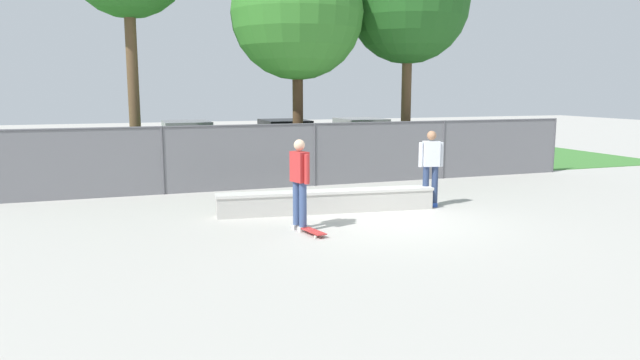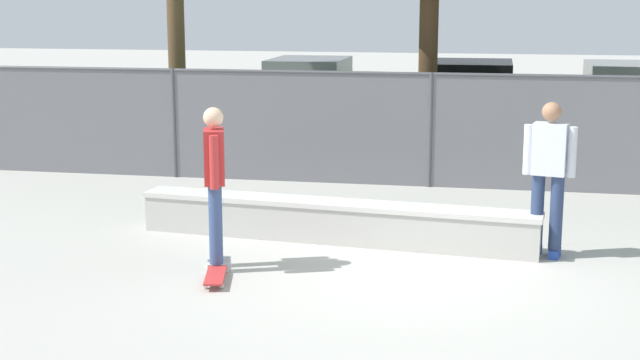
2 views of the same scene
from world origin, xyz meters
TOP-DOWN VIEW (x-y plane):
  - ground_plane at (0.00, 0.00)m, footprint 80.00×80.00m
  - grass_strip at (0.00, 15.20)m, footprint 29.03×20.00m
  - concrete_ledge at (-0.90, 1.34)m, footprint 5.05×1.01m
  - skateboarder at (-1.99, -0.09)m, footprint 0.36×0.58m
  - skateboard at (-1.87, -0.49)m, footprint 0.37×0.82m
  - chainlink_fence at (0.00, 4.90)m, footprint 17.10×0.07m
  - car_silver at (-3.05, 10.32)m, footprint 2.03×4.21m
  - car_black at (0.51, 10.06)m, footprint 2.03×4.21m
  - car_white at (3.63, 10.15)m, footprint 2.03×4.21m
  - bystander at (1.63, 1.12)m, footprint 0.59×0.34m

SIDE VIEW (x-z plane):
  - ground_plane at x=0.00m, z-range 0.00..0.00m
  - grass_strip at x=0.00m, z-range 0.00..0.02m
  - skateboard at x=-1.87m, z-range 0.03..0.12m
  - concrete_ledge at x=-0.90m, z-range 0.00..0.51m
  - car_silver at x=-3.05m, z-range 0.01..1.67m
  - car_black at x=0.51m, z-range 0.01..1.67m
  - car_white at x=3.63m, z-range 0.01..1.67m
  - chainlink_fence at x=0.00m, z-range 0.08..1.91m
  - skateboarder at x=-1.99m, z-range 0.10..1.92m
  - bystander at x=1.63m, z-range 0.10..1.92m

